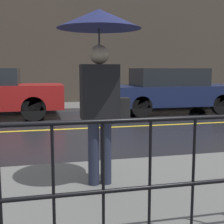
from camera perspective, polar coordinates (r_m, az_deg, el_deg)
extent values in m
plane|color=black|center=(7.87, -10.97, -3.22)|extent=(80.00, 80.00, 0.00)
cube|color=#60605E|center=(3.56, -8.03, -16.02)|extent=(28.00, 2.52, 0.12)
cube|color=#60605E|center=(12.08, -11.78, 0.89)|extent=(28.00, 2.10, 0.12)
cube|color=gold|center=(7.87, -10.97, -3.19)|extent=(25.20, 0.12, 0.01)
cube|color=#4C4238|center=(13.26, -12.26, 13.41)|extent=(28.00, 0.30, 5.62)
cylinder|color=black|center=(2.28, -6.26, -1.93)|extent=(12.00, 0.04, 0.04)
cylinder|color=black|center=(2.44, -6.06, -14.65)|extent=(12.00, 0.04, 0.04)
cylinder|color=black|center=(2.42, -19.82, -13.97)|extent=(0.02, 0.02, 0.99)
cylinder|color=black|center=(2.40, -10.65, -13.79)|extent=(0.02, 0.02, 0.99)
cylinder|color=black|center=(2.45, -1.59, -13.27)|extent=(0.02, 0.02, 0.99)
cylinder|color=black|center=(2.54, 6.92, -12.49)|extent=(0.02, 0.02, 0.99)
cylinder|color=black|center=(2.69, 14.61, -11.54)|extent=(0.02, 0.02, 0.99)
cylinder|color=#23283D|center=(3.73, -3.38, -7.32)|extent=(0.13, 0.13, 0.80)
cylinder|color=#23283D|center=(3.76, -1.12, -7.19)|extent=(0.13, 0.13, 0.80)
cube|color=black|center=(3.63, -2.31, 3.71)|extent=(0.43, 0.26, 0.63)
sphere|color=gray|center=(3.62, -2.35, 10.44)|extent=(0.22, 0.22, 0.22)
cylinder|color=#262628|center=(3.62, -2.34, 9.37)|extent=(0.02, 0.02, 0.71)
cone|color=#191E4C|center=(3.66, -2.38, 16.67)|extent=(0.96, 0.96, 0.22)
cube|color=black|center=(3.70, 1.33, 0.28)|extent=(0.24, 0.12, 0.30)
cylinder|color=black|center=(10.76, -14.02, 1.57)|extent=(0.71, 0.22, 0.71)
cylinder|color=black|center=(9.27, -14.14, 0.58)|extent=(0.71, 0.22, 0.71)
cube|color=#19234C|center=(10.94, 11.01, 3.09)|extent=(4.47, 1.77, 0.65)
cube|color=#1E2328|center=(10.83, 10.23, 6.34)|extent=(2.32, 1.62, 0.58)
cylinder|color=black|center=(12.27, 15.43, 2.16)|extent=(0.66, 0.22, 0.66)
cylinder|color=black|center=(10.94, 19.28, 1.34)|extent=(0.66, 0.22, 0.66)
cylinder|color=black|center=(11.21, 2.87, 1.92)|extent=(0.66, 0.22, 0.66)
cylinder|color=black|center=(9.75, 5.37, 0.99)|extent=(0.66, 0.22, 0.66)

